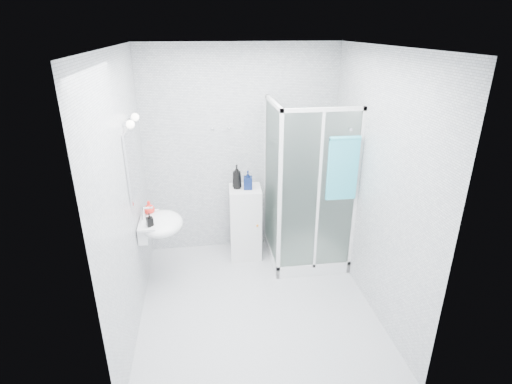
{
  "coord_description": "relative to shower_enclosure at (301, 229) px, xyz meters",
  "views": [
    {
      "loc": [
        -0.49,
        -3.47,
        2.76
      ],
      "look_at": [
        0.05,
        0.35,
        1.15
      ],
      "focal_mm": 28.0,
      "sensor_mm": 36.0,
      "label": 1
    }
  ],
  "objects": [
    {
      "name": "room",
      "position": [
        -0.67,
        -0.77,
        0.85
      ],
      "size": [
        2.4,
        2.6,
        2.6
      ],
      "color": "silver",
      "rests_on": "ground"
    },
    {
      "name": "shower_enclosure",
      "position": [
        0.0,
        0.0,
        0.0
      ],
      "size": [
        0.9,
        0.95,
        2.0
      ],
      "color": "white",
      "rests_on": "ground"
    },
    {
      "name": "wall_basin",
      "position": [
        -1.66,
        -0.32,
        0.35
      ],
      "size": [
        0.46,
        0.56,
        0.35
      ],
      "color": "white",
      "rests_on": "ground"
    },
    {
      "name": "mirror",
      "position": [
        -1.85,
        -0.32,
        1.05
      ],
      "size": [
        0.02,
        0.6,
        0.7
      ],
      "primitive_type": "cube",
      "color": "white",
      "rests_on": "room"
    },
    {
      "name": "vanity_lights",
      "position": [
        -1.8,
        -0.32,
        1.47
      ],
      "size": [
        0.1,
        0.4,
        0.08
      ],
      "color": "silver",
      "rests_on": "room"
    },
    {
      "name": "wall_hooks",
      "position": [
        -0.92,
        0.49,
        1.17
      ],
      "size": [
        0.23,
        0.06,
        0.03
      ],
      "color": "silver",
      "rests_on": "room"
    },
    {
      "name": "storage_cabinet",
      "position": [
        -0.66,
        0.24,
        0.02
      ],
      "size": [
        0.4,
        0.42,
        0.93
      ],
      "rotation": [
        0.0,
        0.0,
        -0.05
      ],
      "color": "silver",
      "rests_on": "ground"
    },
    {
      "name": "hand_towel",
      "position": [
        0.31,
        -0.4,
        0.93
      ],
      "size": [
        0.33,
        0.05,
        0.7
      ],
      "color": "#32A8BE",
      "rests_on": "shower_enclosure"
    },
    {
      "name": "shampoo_bottle_a",
      "position": [
        -0.76,
        0.25,
        0.63
      ],
      "size": [
        0.13,
        0.13,
        0.3
      ],
      "primitive_type": "imported",
      "rotation": [
        0.0,
        0.0,
        -0.19
      ],
      "color": "black",
      "rests_on": "storage_cabinet"
    },
    {
      "name": "shampoo_bottle_b",
      "position": [
        -0.63,
        0.21,
        0.6
      ],
      "size": [
        0.12,
        0.12,
        0.23
      ],
      "primitive_type": "imported",
      "rotation": [
        0.0,
        0.0,
        -0.13
      ],
      "color": "#0B1944",
      "rests_on": "storage_cabinet"
    },
    {
      "name": "soap_dispenser_orange",
      "position": [
        -1.76,
        -0.18,
        0.49
      ],
      "size": [
        0.15,
        0.15,
        0.15
      ],
      "primitive_type": "imported",
      "rotation": [
        0.0,
        0.0,
        -0.29
      ],
      "color": "red",
      "rests_on": "wall_basin"
    },
    {
      "name": "soap_dispenser_black",
      "position": [
        -1.72,
        -0.48,
        0.49
      ],
      "size": [
        0.08,
        0.08,
        0.14
      ],
      "primitive_type": "imported",
      "rotation": [
        0.0,
        0.0,
        0.38
      ],
      "color": "black",
      "rests_on": "wall_basin"
    }
  ]
}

